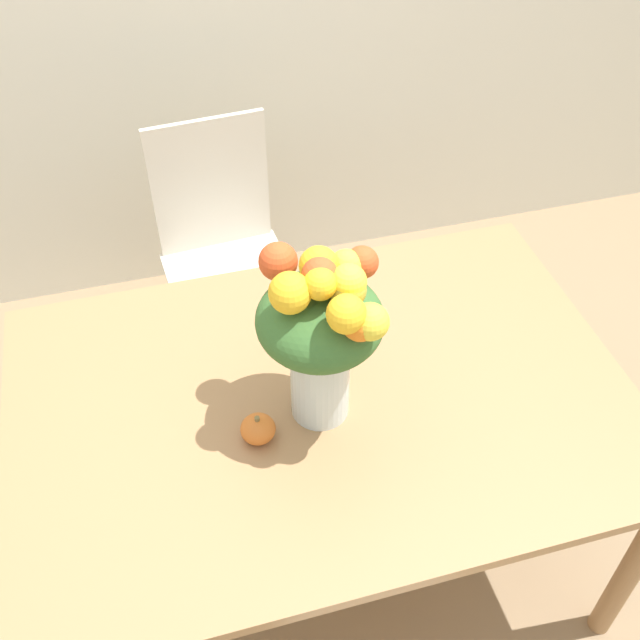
{
  "coord_description": "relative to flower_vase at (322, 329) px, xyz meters",
  "views": [
    {
      "loc": [
        -0.32,
        -1.15,
        2.15
      ],
      "look_at": [
        -0.02,
        -0.04,
        1.03
      ],
      "focal_mm": 42.0,
      "sensor_mm": 36.0,
      "label": 1
    }
  ],
  "objects": [
    {
      "name": "flower_vase",
      "position": [
        0.0,
        0.0,
        0.0
      ],
      "size": [
        0.29,
        0.31,
        0.47
      ],
      "color": "silver",
      "rests_on": "dining_table"
    },
    {
      "name": "dining_chair_near_window",
      "position": [
        -0.09,
        0.91,
        -0.5
      ],
      "size": [
        0.45,
        0.45,
        0.96
      ],
      "rotation": [
        0.0,
        0.0,
        0.07
      ],
      "color": "silver",
      "rests_on": "ground_plane"
    },
    {
      "name": "ground_plane",
      "position": [
        0.01,
        0.04,
        -1.0
      ],
      "size": [
        12.0,
        12.0,
        0.0
      ],
      "primitive_type": "plane",
      "color": "#8E7556"
    },
    {
      "name": "pumpkin",
      "position": [
        -0.17,
        -0.04,
        -0.24
      ],
      "size": [
        0.08,
        0.08,
        0.08
      ],
      "color": "orange",
      "rests_on": "dining_table"
    },
    {
      "name": "dining_table",
      "position": [
        0.01,
        0.04,
        -0.35
      ],
      "size": [
        1.53,
        1.04,
        0.72
      ],
      "color": "#9E754C",
      "rests_on": "ground_plane"
    }
  ]
}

